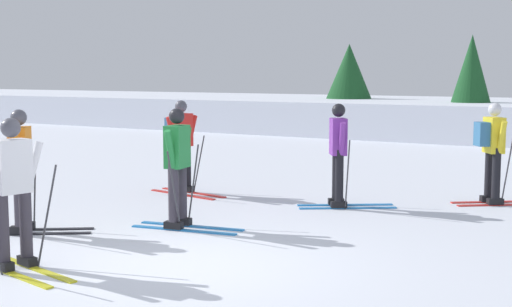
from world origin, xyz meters
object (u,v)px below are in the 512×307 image
at_px(skier_orange, 21,167).
at_px(conifer_far_left, 471,75).
at_px(skier_white, 13,189).
at_px(skier_red, 181,142).
at_px(skier_purple, 339,152).
at_px(skier_green, 178,164).
at_px(conifer_far_right, 349,77).
at_px(skier_yellow, 492,148).

relative_size(skier_orange, conifer_far_left, 0.49).
distance_m(skier_white, conifer_far_left, 19.62).
relative_size(skier_red, skier_purple, 1.00).
relative_size(skier_white, conifer_far_left, 0.49).
bearing_deg(skier_red, skier_orange, -88.34).
height_order(skier_green, conifer_far_right, conifer_far_right).
height_order(skier_orange, conifer_far_left, conifer_far_left).
bearing_deg(conifer_far_left, skier_purple, -83.86).
height_order(skier_red, conifer_far_left, conifer_far_left).
xyz_separation_m(skier_yellow, skier_green, (-3.37, -4.23, -0.04)).
distance_m(skier_orange, skier_white, 1.94).
relative_size(skier_red, conifer_far_right, 0.51).
distance_m(skier_red, conifer_far_right, 16.25).
relative_size(skier_purple, conifer_far_left, 0.49).
bearing_deg(conifer_far_left, skier_red, -95.99).
relative_size(skier_purple, skier_white, 1.00).
xyz_separation_m(skier_orange, conifer_far_right, (-3.71, 19.56, 1.14)).
distance_m(skier_yellow, conifer_far_left, 13.25).
height_order(skier_green, conifer_far_left, conifer_far_left).
relative_size(skier_white, conifer_far_right, 0.51).
distance_m(skier_purple, conifer_far_left, 14.41).
distance_m(skier_orange, skier_yellow, 7.51).
bearing_deg(conifer_far_right, conifer_far_left, -14.23).
bearing_deg(skier_red, conifer_far_left, 84.01).
relative_size(skier_yellow, skier_green, 1.00).
relative_size(skier_red, skier_white, 1.00).
bearing_deg(skier_purple, conifer_far_right, 113.16).
relative_size(skier_orange, skier_yellow, 1.00).
xyz_separation_m(skier_red, conifer_far_left, (1.52, 14.50, 1.19)).
height_order(skier_yellow, skier_green, same).
bearing_deg(skier_green, conifer_far_right, 106.46).
bearing_deg(conifer_far_left, skier_green, -89.13).
height_order(skier_red, skier_purple, same).
relative_size(skier_yellow, conifer_far_left, 0.49).
bearing_deg(skier_orange, conifer_far_left, 85.57).
distance_m(skier_orange, conifer_far_left, 18.35).
height_order(skier_red, skier_green, same).
distance_m(skier_orange, conifer_far_right, 19.94).
xyz_separation_m(skier_purple, conifer_far_left, (-1.54, 14.27, 1.23)).
xyz_separation_m(conifer_far_left, conifer_far_right, (-5.13, 1.30, -0.09)).
bearing_deg(skier_yellow, skier_orange, -132.15).
height_order(skier_white, conifer_far_left, conifer_far_left).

